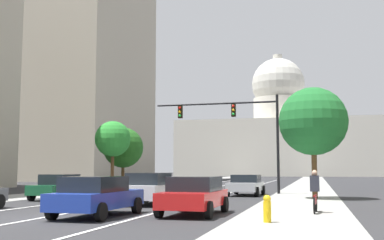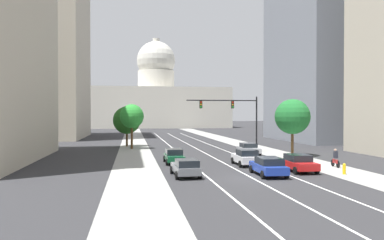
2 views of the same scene
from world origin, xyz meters
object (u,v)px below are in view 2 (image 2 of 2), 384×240
Objects in this scene: car_blue at (268,166)px; car_red at (298,163)px; capitol_building at (156,101)px; fire_hydrant at (344,169)px; traffic_signal_mast at (235,112)px; car_silver at (249,148)px; car_green at (174,156)px; street_tree_mid_left at (127,120)px; street_tree_near_left at (132,116)px; car_gray at (186,167)px; street_tree_mid_right at (292,117)px; cyclist at (335,158)px; car_white at (246,157)px.

car_red is at bearing -61.74° from car_blue.
capitol_building is 57.74× the size of fire_hydrant.
fire_hydrant is (3.96, -18.94, -4.78)m from traffic_signal_mast.
car_silver is 4.92× the size of fire_hydrant.
fire_hydrant is (12.99, -9.09, -0.29)m from car_green.
car_green is 21.91m from street_tree_mid_left.
capitol_building is 8.25× the size of street_tree_near_left.
car_gray is (-6.64, 0.51, -0.04)m from car_blue.
street_tree_mid_right is at bearing -50.93° from car_gray.
car_blue is 2.66× the size of cyclist.
car_silver is (0.00, 14.08, -0.04)m from car_red.
car_blue is at bearing -68.77° from street_tree_mid_left.
fire_hydrant is at bearing -96.01° from car_gray.
traffic_signal_mast is at bearing -38.87° from street_tree_mid_left.
cyclist is at bearing -66.37° from car_red.
cyclist is at bearing -79.95° from car_gray.
traffic_signal_mast is at bearing 101.82° from fire_hydrant.
street_tree_near_left is at bearing -95.86° from capitol_building.
car_red is 2.47× the size of cyclist.
cyclist is (5.49, -14.93, -4.39)m from traffic_signal_mast.
traffic_signal_mast is at bearing 20.28° from car_silver.
car_white is 11.21m from street_tree_mid_right.
street_tree_mid_left is at bearing 13.06° from car_green.
traffic_signal_mast is at bearing 3.77° from car_red.
car_green is 2.43× the size of cyclist.
car_blue is 0.49× the size of traffic_signal_mast.
car_silver is at bearing 149.68° from street_tree_mid_right.
car_silver is 5.38m from traffic_signal_mast.
street_tree_mid_right is (14.49, 4.43, 3.88)m from car_green.
car_green is at bearing 39.03° from car_blue.
cyclist is (14.52, -5.08, 0.09)m from car_green.
car_red is 1.02× the size of car_green.
capitol_building is 11.46× the size of car_blue.
car_white is at bearing -63.98° from street_tree_mid_left.
street_tree_mid_left is (-4.93, 29.27, 3.27)m from car_gray.
cyclist is at bearing -53.40° from street_tree_mid_left.
car_gray is at bearing -116.59° from traffic_signal_mast.
cyclist is (7.87, -2.48, 0.04)m from car_white.
street_tree_near_left is (-14.16, 23.79, 3.85)m from car_red.
car_blue is 0.68× the size of street_tree_mid_right.
traffic_signal_mast reaches higher than street_tree_near_left.
street_tree_mid_right is (1.50, 13.52, 4.18)m from fire_hydrant.
capitol_building is at bearing 84.14° from street_tree_near_left.
traffic_signal_mast is 7.72m from street_tree_mid_right.
car_green is at bearing -1.92° from car_gray.
fire_hydrant is 0.15× the size of street_tree_mid_left.
traffic_signal_mast is (-0.95, 2.78, 4.51)m from car_silver.
car_green is 0.45× the size of traffic_signal_mast.
capitol_building is 12.58× the size of car_green.
car_blue is at bearing 118.50° from cyclist.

